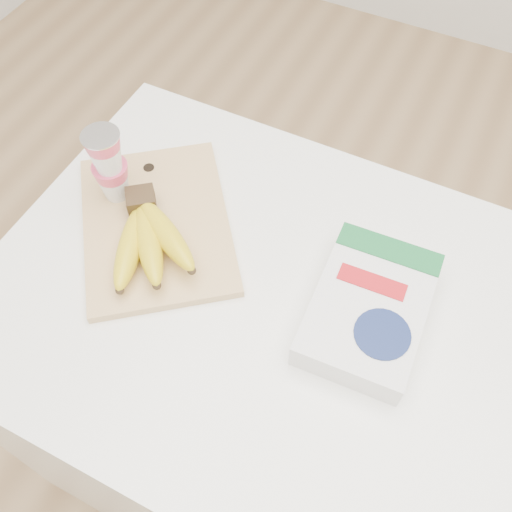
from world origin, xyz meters
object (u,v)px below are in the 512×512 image
(cutting_board, at_px, (156,224))
(bananas, at_px, (148,237))
(yogurt_stack, at_px, (109,164))
(cereal_box, at_px, (369,308))
(table, at_px, (294,401))

(cutting_board, distance_m, bananas, 0.06)
(yogurt_stack, bearing_deg, cereal_box, -2.84)
(table, relative_size, cutting_board, 3.16)
(bananas, xyz_separation_m, yogurt_stack, (-0.11, 0.07, 0.05))
(bananas, distance_m, yogurt_stack, 0.14)
(table, relative_size, cereal_box, 4.18)
(cutting_board, bearing_deg, table, -45.46)
(table, bearing_deg, yogurt_stack, 171.19)
(cutting_board, distance_m, cereal_box, 0.39)
(table, xyz_separation_m, yogurt_stack, (-0.39, 0.06, 0.49))
(table, height_order, bananas, bananas)
(table, height_order, yogurt_stack, yogurt_stack)
(cutting_board, xyz_separation_m, cereal_box, (0.39, -0.00, 0.02))
(table, distance_m, yogurt_stack, 0.63)
(cutting_board, relative_size, cereal_box, 1.32)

